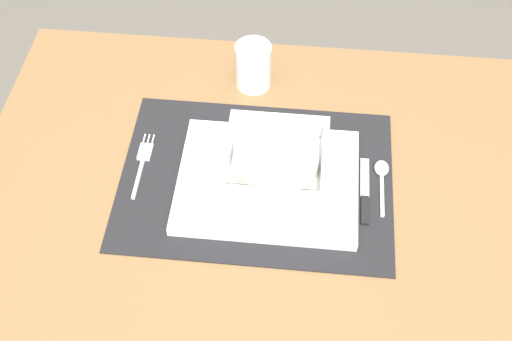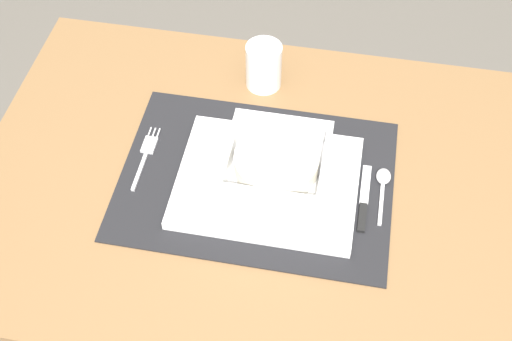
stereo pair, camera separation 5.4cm
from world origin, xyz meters
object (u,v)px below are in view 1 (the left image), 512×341
porridge_bowl (276,163)px  drinking_glass (253,68)px  spoon (382,174)px  dining_table (262,217)px  fork (143,160)px  butter_knife (365,195)px

porridge_bowl → drinking_glass: (-0.06, 0.22, -0.00)m
spoon → drinking_glass: (-0.23, 0.20, 0.03)m
dining_table → spoon: (0.19, 0.03, 0.11)m
porridge_bowl → fork: size_ratio=1.19×
butter_knife → drinking_glass: (-0.20, 0.24, 0.03)m
porridge_bowl → drinking_glass: 0.22m
dining_table → porridge_bowl: (0.02, 0.01, 0.15)m
dining_table → spoon: size_ratio=8.61×
porridge_bowl → spoon: bearing=7.2°
porridge_bowl → butter_knife: 0.15m
butter_knife → fork: bearing=174.6°
porridge_bowl → fork: porridge_bowl is taller
drinking_glass → butter_knife: bearing=-49.7°
porridge_bowl → fork: 0.23m
drinking_glass → porridge_bowl: bearing=-75.0°
spoon → butter_knife: bearing=-124.3°
fork → spoon: size_ratio=1.23×
dining_table → fork: size_ratio=6.99×
porridge_bowl → spoon: size_ratio=1.47×
fork → dining_table: bearing=-5.0°
dining_table → fork: bearing=174.7°
dining_table → butter_knife: (0.17, -0.02, 0.11)m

